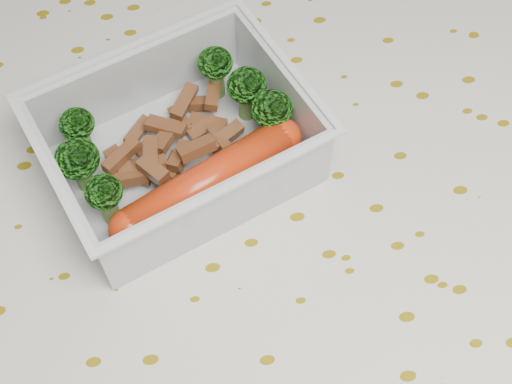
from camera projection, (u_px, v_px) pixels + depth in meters
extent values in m
cube|color=brown|center=(252.00, 238.00, 0.48)|extent=(1.40, 0.90, 0.04)
cube|color=silver|center=(252.00, 221.00, 0.46)|extent=(1.46, 0.96, 0.01)
cube|color=silver|center=(182.00, 164.00, 0.48)|extent=(0.19, 0.17, 0.00)
cube|color=silver|center=(138.00, 79.00, 0.48)|extent=(0.15, 0.06, 0.05)
cube|color=silver|center=(222.00, 208.00, 0.43)|extent=(0.15, 0.06, 0.05)
cube|color=silver|center=(280.00, 92.00, 0.47)|extent=(0.04, 0.11, 0.05)
cube|color=silver|center=(67.00, 192.00, 0.43)|extent=(0.04, 0.11, 0.05)
cube|color=silver|center=(130.00, 48.00, 0.46)|extent=(0.16, 0.06, 0.00)
cube|color=silver|center=(224.00, 190.00, 0.40)|extent=(0.16, 0.06, 0.00)
cube|color=silver|center=(286.00, 63.00, 0.45)|extent=(0.05, 0.11, 0.00)
cube|color=silver|center=(49.00, 171.00, 0.41)|extent=(0.05, 0.11, 0.00)
cylinder|color=#608C3F|center=(83.00, 142.00, 0.47)|extent=(0.01, 0.01, 0.03)
ellipsoid|color=#277A1E|center=(77.00, 124.00, 0.45)|extent=(0.02, 0.02, 0.02)
cylinder|color=#608C3F|center=(217.00, 82.00, 0.50)|extent=(0.01, 0.01, 0.02)
ellipsoid|color=#277A1E|center=(215.00, 63.00, 0.48)|extent=(0.02, 0.02, 0.02)
cylinder|color=#608C3F|center=(84.00, 176.00, 0.46)|extent=(0.01, 0.01, 0.02)
ellipsoid|color=#277A1E|center=(77.00, 159.00, 0.44)|extent=(0.03, 0.03, 0.02)
cylinder|color=#608C3F|center=(247.00, 104.00, 0.49)|extent=(0.01, 0.01, 0.02)
ellipsoid|color=#277A1E|center=(247.00, 85.00, 0.47)|extent=(0.03, 0.03, 0.02)
cylinder|color=#608C3F|center=(110.00, 208.00, 0.44)|extent=(0.01, 0.01, 0.02)
ellipsoid|color=#277A1E|center=(104.00, 192.00, 0.43)|extent=(0.02, 0.02, 0.02)
cylinder|color=#608C3F|center=(271.00, 128.00, 0.48)|extent=(0.01, 0.01, 0.02)
ellipsoid|color=#277A1E|center=(272.00, 109.00, 0.46)|extent=(0.03, 0.03, 0.02)
cube|color=brown|center=(153.00, 170.00, 0.45)|extent=(0.02, 0.02, 0.01)
cube|color=brown|center=(221.00, 142.00, 0.47)|extent=(0.02, 0.03, 0.01)
cube|color=brown|center=(203.00, 129.00, 0.48)|extent=(0.02, 0.02, 0.01)
cube|color=brown|center=(131.00, 167.00, 0.47)|extent=(0.03, 0.01, 0.01)
cube|color=brown|center=(166.00, 127.00, 0.47)|extent=(0.03, 0.02, 0.01)
cube|color=brown|center=(180.00, 156.00, 0.46)|extent=(0.02, 0.02, 0.01)
cube|color=brown|center=(197.00, 149.00, 0.45)|extent=(0.03, 0.02, 0.01)
cube|color=brown|center=(177.00, 165.00, 0.47)|extent=(0.02, 0.02, 0.01)
cube|color=brown|center=(128.00, 179.00, 0.45)|extent=(0.03, 0.01, 0.01)
cube|color=brown|center=(145.00, 167.00, 0.46)|extent=(0.03, 0.01, 0.01)
cube|color=brown|center=(172.00, 171.00, 0.47)|extent=(0.02, 0.03, 0.01)
cube|color=brown|center=(138.00, 132.00, 0.48)|extent=(0.02, 0.02, 0.01)
cube|color=brown|center=(135.00, 175.00, 0.46)|extent=(0.02, 0.02, 0.01)
cube|color=brown|center=(199.00, 104.00, 0.49)|extent=(0.03, 0.01, 0.01)
cube|color=brown|center=(167.00, 136.00, 0.47)|extent=(0.02, 0.03, 0.01)
cube|color=brown|center=(152.00, 159.00, 0.47)|extent=(0.02, 0.03, 0.01)
cube|color=brown|center=(122.00, 165.00, 0.46)|extent=(0.02, 0.03, 0.01)
cube|color=brown|center=(151.00, 152.00, 0.46)|extent=(0.01, 0.02, 0.01)
cube|color=brown|center=(154.00, 164.00, 0.46)|extent=(0.01, 0.02, 0.01)
cube|color=brown|center=(121.00, 156.00, 0.45)|extent=(0.03, 0.02, 0.01)
cube|color=brown|center=(180.00, 120.00, 0.49)|extent=(0.02, 0.02, 0.01)
cube|color=brown|center=(184.00, 101.00, 0.49)|extent=(0.02, 0.03, 0.01)
cube|color=brown|center=(213.00, 96.00, 0.49)|extent=(0.01, 0.02, 0.01)
cube|color=brown|center=(226.00, 136.00, 0.47)|extent=(0.03, 0.02, 0.01)
cube|color=brown|center=(208.00, 123.00, 0.49)|extent=(0.03, 0.02, 0.01)
cylinder|color=red|center=(209.00, 181.00, 0.45)|extent=(0.11, 0.07, 0.03)
sphere|color=red|center=(282.00, 137.00, 0.46)|extent=(0.03, 0.03, 0.03)
sphere|color=red|center=(130.00, 229.00, 0.43)|extent=(0.03, 0.03, 0.03)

